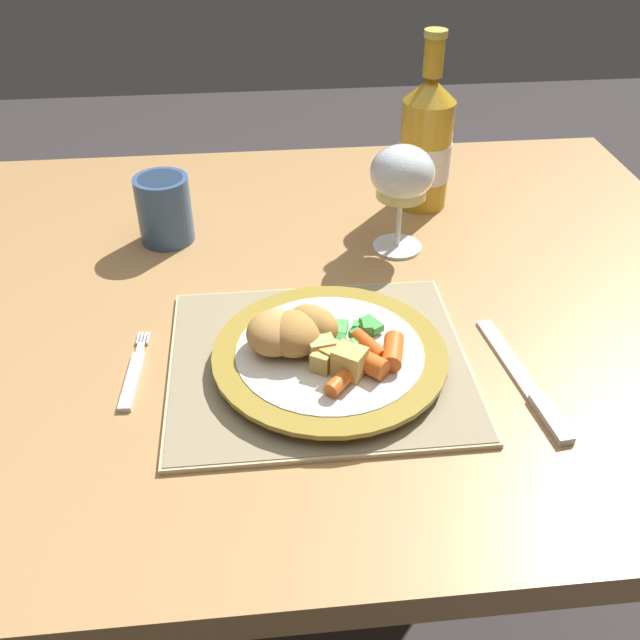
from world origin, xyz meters
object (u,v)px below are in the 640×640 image
object	(u,v)px
dining_table	(308,346)
fork	(134,375)
table_knife	(529,387)
dinner_plate	(330,357)
bottle	(426,144)
wine_glass	(402,177)
drinking_cup	(164,208)

from	to	relation	value
dining_table	fork	distance (m)	0.28
dining_table	table_knife	size ratio (longest dim) A/B	5.56
dining_table	table_knife	world-z (taller)	table_knife
dinner_plate	bottle	size ratio (longest dim) A/B	0.99
wine_glass	fork	bearing A→B (deg)	-144.31
dinner_plate	fork	size ratio (longest dim) A/B	1.94
dinner_plate	bottle	bearing A→B (deg)	64.00
dining_table	wine_glass	distance (m)	0.26
dinner_plate	wine_glass	bearing A→B (deg)	63.76
dinner_plate	wine_glass	world-z (taller)	wine_glass
dining_table	bottle	xyz separation A→B (m)	(0.20, 0.22, 0.19)
bottle	drinking_cup	xyz separation A→B (m)	(-0.39, -0.07, -0.05)
dining_table	dinner_plate	distance (m)	0.20
dining_table	bottle	size ratio (longest dim) A/B	4.44
dinner_plate	fork	xyz separation A→B (m)	(-0.22, 0.01, -0.01)
dining_table	fork	xyz separation A→B (m)	(-0.21, -0.16, 0.10)
table_knife	dinner_plate	bearing A→B (deg)	164.87
dinner_plate	table_knife	size ratio (longest dim) A/B	1.24
wine_glass	drinking_cup	size ratio (longest dim) A/B	1.58
drinking_cup	dining_table	bearing A→B (deg)	-38.17
drinking_cup	wine_glass	bearing A→B (deg)	-10.08
dining_table	drinking_cup	size ratio (longest dim) A/B	12.12
bottle	drinking_cup	size ratio (longest dim) A/B	2.73
dining_table	fork	size ratio (longest dim) A/B	8.67
dining_table	wine_glass	size ratio (longest dim) A/B	7.69
table_knife	bottle	xyz separation A→B (m)	(-0.02, 0.44, 0.09)
dining_table	dinner_plate	xyz separation A→B (m)	(0.01, -0.16, 0.11)
wine_glass	bottle	size ratio (longest dim) A/B	0.58
fork	dining_table	bearing A→B (deg)	37.09
wine_glass	bottle	bearing A→B (deg)	64.48
fork	bottle	xyz separation A→B (m)	(0.40, 0.38, 0.10)
dining_table	wine_glass	world-z (taller)	wine_glass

